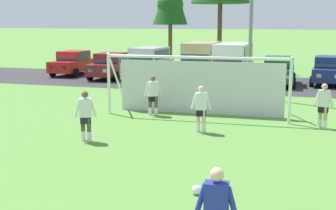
# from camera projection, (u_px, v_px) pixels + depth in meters

# --- Properties ---
(ground_plane) EXTENTS (400.00, 400.00, 0.00)m
(ground_plane) POSITION_uv_depth(u_px,v_px,m) (196.00, 112.00, 19.25)
(ground_plane) COLOR #598C3D
(parking_lot_strip) EXTENTS (52.00, 8.40, 0.01)m
(parking_lot_strip) POSITION_uv_depth(u_px,v_px,m) (231.00, 83.00, 28.31)
(parking_lot_strip) COLOR #333335
(parking_lot_strip) RESTS_ON ground
(soccer_ball) EXTENTS (0.22, 0.22, 0.22)m
(soccer_ball) POSITION_uv_depth(u_px,v_px,m) (197.00, 190.00, 10.12)
(soccer_ball) COLOR white
(soccer_ball) RESTS_ON ground
(soccer_goal) EXTENTS (7.46, 2.11, 2.57)m
(soccer_goal) POSITION_uv_depth(u_px,v_px,m) (199.00, 84.00, 18.59)
(soccer_goal) COLOR white
(soccer_goal) RESTS_ON ground
(player_midfield_center) EXTENTS (0.72, 0.32, 1.64)m
(player_midfield_center) POSITION_uv_depth(u_px,v_px,m) (323.00, 106.00, 16.29)
(player_midfield_center) COLOR tan
(player_midfield_center) RESTS_ON ground
(player_defender_far) EXTENTS (0.66, 0.50, 1.64)m
(player_defender_far) POSITION_uv_depth(u_px,v_px,m) (153.00, 95.00, 18.56)
(player_defender_far) COLOR brown
(player_defender_far) RESTS_ON ground
(player_winger_left) EXTENTS (0.73, 0.38, 1.64)m
(player_winger_left) POSITION_uv_depth(u_px,v_px,m) (86.00, 116.00, 14.52)
(player_winger_left) COLOR brown
(player_winger_left) RESTS_ON ground
(player_winger_right) EXTENTS (0.75, 0.34, 1.64)m
(player_winger_right) POSITION_uv_depth(u_px,v_px,m) (201.00, 109.00, 15.70)
(player_winger_right) COLOR beige
(player_winger_right) RESTS_ON ground
(parked_car_slot_far_left) EXTENTS (2.06, 4.21, 1.72)m
(parked_car_slot_far_left) POSITION_uv_depth(u_px,v_px,m) (73.00, 63.00, 32.55)
(parked_car_slot_far_left) COLOR red
(parked_car_slot_far_left) RESTS_ON ground
(parked_car_slot_left) EXTENTS (2.11, 4.24, 1.72)m
(parked_car_slot_left) POSITION_uv_depth(u_px,v_px,m) (110.00, 66.00, 30.51)
(parked_car_slot_left) COLOR maroon
(parked_car_slot_left) RESTS_ON ground
(parked_car_slot_center_left) EXTENTS (2.35, 4.71, 2.16)m
(parked_car_slot_center_left) POSITION_uv_depth(u_px,v_px,m) (149.00, 64.00, 29.30)
(parked_car_slot_center_left) COLOR #B2B2BC
(parked_car_slot_center_left) RESTS_ON ground
(parked_car_slot_center) EXTENTS (2.25, 4.83, 2.52)m
(parked_car_slot_center) POSITION_uv_depth(u_px,v_px,m) (202.00, 61.00, 28.55)
(parked_car_slot_center) COLOR tan
(parked_car_slot_center) RESTS_ON ground
(parked_car_slot_center_right) EXTENTS (2.26, 4.83, 2.52)m
(parked_car_slot_center_right) POSITION_uv_depth(u_px,v_px,m) (233.00, 63.00, 27.14)
(parked_car_slot_center_right) COLOR silver
(parked_car_slot_center_right) RESTS_ON ground
(parked_car_slot_right) EXTENTS (2.12, 4.25, 1.72)m
(parked_car_slot_right) POSITION_uv_depth(u_px,v_px,m) (279.00, 71.00, 27.36)
(parked_car_slot_right) COLOR #194C2D
(parked_car_slot_right) RESTS_ON ground
(parked_car_slot_far_right) EXTENTS (2.27, 4.32, 1.72)m
(parked_car_slot_far_right) POSITION_uv_depth(u_px,v_px,m) (329.00, 70.00, 27.55)
(parked_car_slot_far_right) COLOR navy
(parked_car_slot_far_right) RESTS_ON ground
(street_lamp) EXTENTS (2.00, 0.32, 8.21)m
(street_lamp) POSITION_uv_depth(u_px,v_px,m) (255.00, 13.00, 22.30)
(street_lamp) COLOR slate
(street_lamp) RESTS_ON ground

